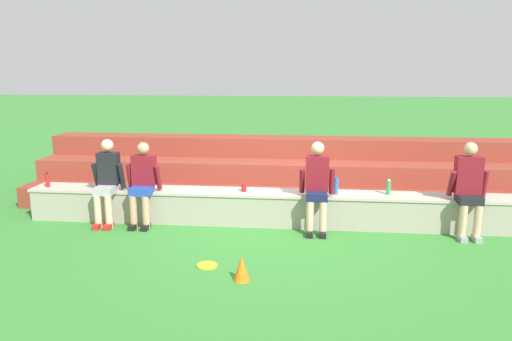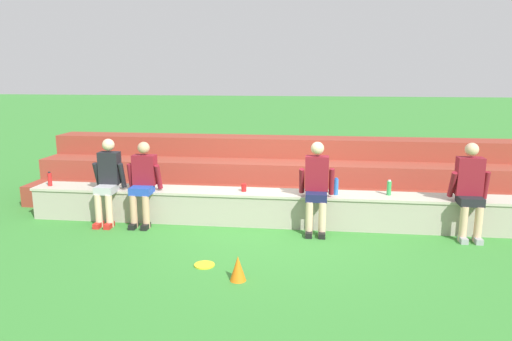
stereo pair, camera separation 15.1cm
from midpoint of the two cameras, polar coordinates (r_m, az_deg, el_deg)
ground_plane at (r=7.53m, az=1.74°, el=-7.01°), size 80.00×80.00×0.00m
stone_seating_wall at (r=7.69m, az=1.90°, el=-4.39°), size 8.14×0.56×0.53m
brick_bleachers at (r=9.21m, az=2.62°, el=-0.65°), size 9.39×2.01×1.14m
person_far_left at (r=7.97m, az=-17.98°, el=-1.10°), size 0.51×0.56×1.37m
person_left_of_center at (r=7.77m, az=-13.99°, el=-1.29°), size 0.55×0.55×1.33m
person_center at (r=7.27m, az=6.73°, el=-1.70°), size 0.53×0.55×1.39m
person_right_of_center at (r=7.65m, az=23.67°, el=-1.82°), size 0.55×0.51×1.41m
water_bottle_near_left at (r=7.55m, az=9.01°, el=-1.88°), size 0.07×0.07×0.27m
water_bottle_mid_right at (r=7.72m, az=15.09°, el=-1.96°), size 0.07×0.07×0.24m
water_bottle_near_right at (r=8.69m, az=-24.20°, el=-1.06°), size 0.07×0.07×0.24m
plastic_cup_middle at (r=7.65m, az=-2.03°, el=-2.07°), size 0.08×0.08×0.12m
frisbee at (r=6.21m, az=-6.60°, el=-11.24°), size 0.26×0.26×0.02m
sports_cone at (r=5.72m, az=-2.51°, el=-11.67°), size 0.19×0.19×0.30m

